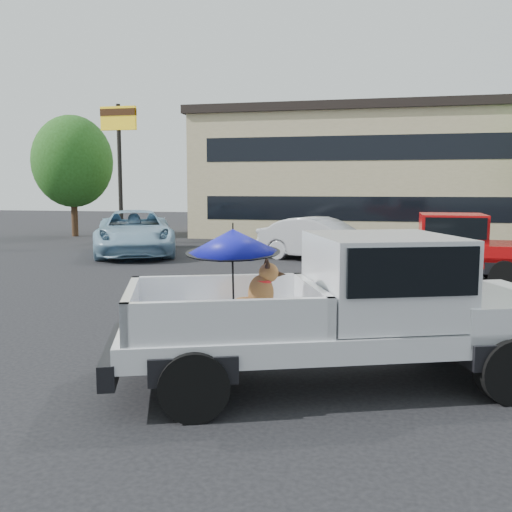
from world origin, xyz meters
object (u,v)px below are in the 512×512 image
(tree_left, at_px, (73,162))
(red_pickup, at_px, (445,245))
(motel_sign, at_px, (119,136))
(blue_suv, at_px, (134,232))
(silver_sedan, at_px, (322,239))
(silver_pickup, at_px, (363,301))
(tree_back, at_px, (476,151))

(tree_left, bearing_deg, red_pickup, -32.46)
(motel_sign, relative_size, blue_suv, 1.03)
(red_pickup, height_order, silver_sedan, red_pickup)
(tree_left, bearing_deg, silver_pickup, -51.60)
(tree_back, bearing_deg, blue_suv, -135.18)
(tree_left, height_order, silver_pickup, tree_left)
(red_pickup, bearing_deg, silver_sedan, 134.08)
(motel_sign, distance_m, tree_back, 18.87)
(tree_left, height_order, red_pickup, tree_left)
(tree_left, xyz_separation_m, blue_suv, (6.27, -6.64, -2.92))
(motel_sign, distance_m, silver_pickup, 19.65)
(tree_back, relative_size, silver_pickup, 1.18)
(tree_back, bearing_deg, silver_pickup, -100.98)
(blue_suv, bearing_deg, red_pickup, -45.73)
(tree_left, height_order, blue_suv, tree_left)
(motel_sign, xyz_separation_m, red_pickup, (12.77, -7.67, -3.68))
(motel_sign, relative_size, silver_sedan, 1.37)
(tree_left, distance_m, silver_pickup, 24.26)
(tree_back, xyz_separation_m, silver_sedan, (-6.81, -13.85, -3.69))
(tree_back, distance_m, blue_suv, 19.68)
(motel_sign, bearing_deg, red_pickup, -30.98)
(silver_sedan, bearing_deg, red_pickup, -116.28)
(motel_sign, height_order, tree_left, tree_left)
(silver_pickup, bearing_deg, tree_back, 58.36)
(motel_sign, bearing_deg, silver_pickup, -55.38)
(red_pickup, bearing_deg, blue_suv, 159.91)
(tree_back, xyz_separation_m, red_pickup, (-3.23, -17.67, -3.44))
(motel_sign, relative_size, silver_pickup, 1.00)
(silver_pickup, bearing_deg, silver_sedan, 77.78)
(motel_sign, xyz_separation_m, blue_suv, (2.27, -3.64, -3.84))
(blue_suv, bearing_deg, tree_left, 108.65)
(silver_sedan, xyz_separation_m, blue_suv, (-6.91, 0.21, 0.09))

